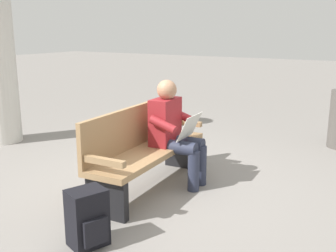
{
  "coord_description": "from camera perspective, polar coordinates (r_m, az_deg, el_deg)",
  "views": [
    {
      "loc": [
        3.49,
        2.31,
        1.72
      ],
      "look_at": [
        -0.13,
        0.15,
        0.7
      ],
      "focal_mm": 43.2,
      "sensor_mm": 36.0,
      "label": 1
    }
  ],
  "objects": [
    {
      "name": "ground_plane",
      "position": [
        4.53,
        -2.52,
        -8.75
      ],
      "size": [
        40.0,
        40.0,
        0.0
      ],
      "primitive_type": "plane",
      "color": "gray"
    },
    {
      "name": "bench_near",
      "position": [
        4.41,
        -3.38,
        -3.06
      ],
      "size": [
        1.82,
        0.58,
        0.9
      ],
      "rotation": [
        0.0,
        0.0,
        0.06
      ],
      "color": "#9E7A51",
      "rests_on": "ground"
    },
    {
      "name": "person_seated",
      "position": [
        4.48,
        0.88,
        -0.53
      ],
      "size": [
        0.59,
        0.59,
        1.18
      ],
      "rotation": [
        0.0,
        0.0,
        0.06
      ],
      "color": "maroon",
      "rests_on": "ground"
    },
    {
      "name": "backpack",
      "position": [
        3.4,
        -11.26,
        -12.65
      ],
      "size": [
        0.36,
        0.35,
        0.48
      ],
      "rotation": [
        0.0,
        0.0,
        5.92
      ],
      "color": "black",
      "rests_on": "ground"
    }
  ]
}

